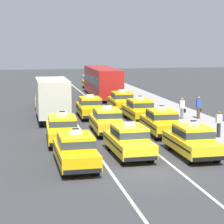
{
  "coord_description": "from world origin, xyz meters",
  "views": [
    {
      "loc": [
        -5.67,
        -19.74,
        6.08
      ],
      "look_at": [
        0.47,
        10.06,
        1.3
      ],
      "focal_mm": 72.43,
      "sensor_mm": 36.0,
      "label": 1
    }
  ],
  "objects_px": {
    "taxi_right_fourth": "(122,101)",
    "pedestrian_by_storefront": "(199,108)",
    "taxi_center_nearest": "(129,140)",
    "taxi_left_second": "(62,129)",
    "box_truck_left_third": "(52,98)",
    "taxi_right_third": "(139,110)",
    "taxi_right_nearest": "(192,140)",
    "taxi_center_third": "(90,107)",
    "bus_right_fifth": "(102,81)",
    "pedestrian_mid_block": "(182,108)",
    "pedestrian_near_crosswalk": "(219,124)",
    "taxi_center_second": "(107,120)",
    "taxi_left_nearest": "(76,150)",
    "taxi_left_fourth": "(45,98)",
    "taxi_right_second": "(161,122)",
    "taxi_right_sixth": "(91,82)"
  },
  "relations": [
    {
      "from": "taxi_left_nearest",
      "to": "taxi_right_second",
      "type": "xyz_separation_m",
      "value": [
        6.45,
        6.61,
        0.0
      ]
    },
    {
      "from": "taxi_right_second",
      "to": "taxi_right_sixth",
      "type": "relative_size",
      "value": 1.01
    },
    {
      "from": "taxi_left_fourth",
      "to": "pedestrian_by_storefront",
      "type": "relative_size",
      "value": 2.7
    },
    {
      "from": "taxi_left_second",
      "to": "taxi_right_fourth",
      "type": "distance_m",
      "value": 13.52
    },
    {
      "from": "taxi_center_second",
      "to": "taxi_right_nearest",
      "type": "height_order",
      "value": "same"
    },
    {
      "from": "taxi_left_fourth",
      "to": "pedestrian_mid_block",
      "type": "height_order",
      "value": "taxi_left_fourth"
    },
    {
      "from": "taxi_right_third",
      "to": "pedestrian_mid_block",
      "type": "height_order",
      "value": "taxi_right_third"
    },
    {
      "from": "bus_right_fifth",
      "to": "taxi_right_sixth",
      "type": "relative_size",
      "value": 2.45
    },
    {
      "from": "taxi_right_third",
      "to": "taxi_right_second",
      "type": "bearing_deg",
      "value": -89.76
    },
    {
      "from": "taxi_left_nearest",
      "to": "pedestrian_mid_block",
      "type": "distance_m",
      "value": 14.82
    },
    {
      "from": "taxi_right_fourth",
      "to": "pedestrian_near_crosswalk",
      "type": "bearing_deg",
      "value": -75.75
    },
    {
      "from": "taxi_center_nearest",
      "to": "taxi_right_second",
      "type": "height_order",
      "value": "same"
    },
    {
      "from": "taxi_center_second",
      "to": "pedestrian_by_storefront",
      "type": "xyz_separation_m",
      "value": [
        7.88,
        3.37,
        0.13
      ]
    },
    {
      "from": "taxi_right_nearest",
      "to": "taxi_right_third",
      "type": "xyz_separation_m",
      "value": [
        0.08,
        11.06,
        0.0
      ]
    },
    {
      "from": "taxi_center_second",
      "to": "taxi_center_third",
      "type": "xyz_separation_m",
      "value": [
        -0.14,
        6.39,
        0.0
      ]
    },
    {
      "from": "taxi_center_nearest",
      "to": "taxi_right_second",
      "type": "distance_m",
      "value": 6.08
    },
    {
      "from": "taxi_right_fourth",
      "to": "taxi_center_third",
      "type": "bearing_deg",
      "value": -136.08
    },
    {
      "from": "pedestrian_near_crosswalk",
      "to": "taxi_left_fourth",
      "type": "bearing_deg",
      "value": 120.98
    },
    {
      "from": "taxi_right_nearest",
      "to": "taxi_right_second",
      "type": "xyz_separation_m",
      "value": [
        0.11,
        5.7,
        0.0
      ]
    },
    {
      "from": "taxi_left_second",
      "to": "box_truck_left_third",
      "type": "xyz_separation_m",
      "value": [
        -0.04,
        7.97,
        0.9
      ]
    },
    {
      "from": "pedestrian_near_crosswalk",
      "to": "pedestrian_mid_block",
      "type": "relative_size",
      "value": 1.0
    },
    {
      "from": "pedestrian_mid_block",
      "to": "taxi_center_nearest",
      "type": "bearing_deg",
      "value": -124.18
    },
    {
      "from": "taxi_right_second",
      "to": "taxi_center_nearest",
      "type": "bearing_deg",
      "value": -124.03
    },
    {
      "from": "pedestrian_by_storefront",
      "to": "pedestrian_mid_block",
      "type": "bearing_deg",
      "value": 175.03
    },
    {
      "from": "taxi_center_nearest",
      "to": "pedestrian_by_storefront",
      "type": "relative_size",
      "value": 2.68
    },
    {
      "from": "taxi_right_fourth",
      "to": "bus_right_fifth",
      "type": "height_order",
      "value": "bus_right_fifth"
    },
    {
      "from": "taxi_left_fourth",
      "to": "taxi_right_sixth",
      "type": "xyz_separation_m",
      "value": [
        6.74,
        15.12,
        0.0
      ]
    },
    {
      "from": "taxi_right_sixth",
      "to": "pedestrian_by_storefront",
      "type": "height_order",
      "value": "taxi_right_sixth"
    },
    {
      "from": "taxi_center_third",
      "to": "taxi_right_third",
      "type": "xyz_separation_m",
      "value": [
        3.51,
        -2.2,
        0.0
      ]
    },
    {
      "from": "taxi_left_nearest",
      "to": "box_truck_left_third",
      "type": "relative_size",
      "value": 0.66
    },
    {
      "from": "taxi_left_nearest",
      "to": "taxi_right_nearest",
      "type": "distance_m",
      "value": 6.41
    },
    {
      "from": "box_truck_left_third",
      "to": "taxi_right_second",
      "type": "relative_size",
      "value": 1.51
    },
    {
      "from": "taxi_right_nearest",
      "to": "pedestrian_mid_block",
      "type": "bearing_deg",
      "value": 72.39
    },
    {
      "from": "box_truck_left_third",
      "to": "taxi_right_third",
      "type": "distance_m",
      "value": 6.82
    },
    {
      "from": "taxi_center_nearest",
      "to": "taxi_right_fourth",
      "type": "bearing_deg",
      "value": 78.54
    },
    {
      "from": "taxi_left_second",
      "to": "taxi_right_nearest",
      "type": "relative_size",
      "value": 1.01
    },
    {
      "from": "box_truck_left_third",
      "to": "pedestrian_by_storefront",
      "type": "distance_m",
      "value": 11.36
    },
    {
      "from": "taxi_left_second",
      "to": "taxi_center_second",
      "type": "relative_size",
      "value": 1.0
    },
    {
      "from": "taxi_center_nearest",
      "to": "pedestrian_mid_block",
      "type": "relative_size",
      "value": 2.79
    },
    {
      "from": "taxi_center_third",
      "to": "bus_right_fifth",
      "type": "distance_m",
      "value": 13.57
    },
    {
      "from": "box_truck_left_third",
      "to": "taxi_right_nearest",
      "type": "xyz_separation_m",
      "value": [
        6.51,
        -12.54,
        -0.9
      ]
    },
    {
      "from": "taxi_right_third",
      "to": "pedestrian_near_crosswalk",
      "type": "height_order",
      "value": "taxi_right_third"
    },
    {
      "from": "taxi_center_third",
      "to": "pedestrian_mid_block",
      "type": "height_order",
      "value": "taxi_center_third"
    },
    {
      "from": "taxi_right_third",
      "to": "pedestrian_by_storefront",
      "type": "relative_size",
      "value": 2.66
    },
    {
      "from": "taxi_right_fourth",
      "to": "pedestrian_by_storefront",
      "type": "distance_m",
      "value": 7.8
    },
    {
      "from": "taxi_center_third",
      "to": "pedestrian_by_storefront",
      "type": "bearing_deg",
      "value": -20.64
    },
    {
      "from": "taxi_right_nearest",
      "to": "taxi_left_fourth",
      "type": "bearing_deg",
      "value": 108.36
    },
    {
      "from": "taxi_left_fourth",
      "to": "taxi_right_nearest",
      "type": "relative_size",
      "value": 1.01
    },
    {
      "from": "taxi_center_nearest",
      "to": "taxi_center_third",
      "type": "xyz_separation_m",
      "value": [
        -0.13,
        12.6,
        0.0
      ]
    },
    {
      "from": "taxi_center_third",
      "to": "bus_right_fifth",
      "type": "xyz_separation_m",
      "value": [
        3.41,
        13.1,
        0.94
      ]
    }
  ]
}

